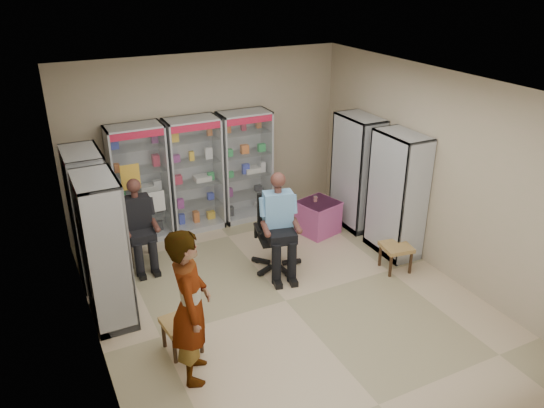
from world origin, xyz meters
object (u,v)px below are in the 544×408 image
cabinet_left_far (91,217)px  cabinet_left_near (105,251)px  cabinet_back_left (140,184)px  office_chair (276,233)px  cabinet_right_far (357,172)px  seated_shopkeeper (277,225)px  pink_trunk (318,217)px  standing_man (191,307)px  woven_stool_b (182,335)px  cabinet_right_near (397,195)px  cabinet_back_mid (195,175)px  cabinet_back_right (245,166)px  wooden_chair (138,234)px  woven_stool_a (395,257)px

cabinet_left_far → cabinet_left_near: (0.00, -1.10, 0.00)m
cabinet_back_left → office_chair: cabinet_back_left is taller
cabinet_right_far → seated_shopkeeper: (-1.94, -0.76, -0.25)m
cabinet_left_near → cabinet_left_far: bearing=180.0°
pink_trunk → cabinet_left_far: bearing=177.0°
cabinet_right_far → standing_man: 4.54m
cabinet_left_far → cabinet_left_near: size_ratio=1.00×
office_chair → standing_man: (-1.90, -1.71, 0.34)m
pink_trunk → woven_stool_b: bearing=-147.6°
cabinet_left_far → standing_man: cabinet_left_far is taller
cabinet_right_near → cabinet_back_mid: bearing=49.2°
cabinet_back_right → woven_stool_b: (-2.20, -3.08, -0.79)m
cabinet_right_far → cabinet_back_left: bearing=72.2°
cabinet_right_far → office_chair: (-1.94, -0.71, -0.41)m
cabinet_back_left → cabinet_right_far: size_ratio=1.00×
seated_shopkeeper → cabinet_right_near: bearing=2.8°
office_chair → seated_shopkeeper: seated_shopkeeper is taller
cabinet_back_left → cabinet_left_near: (-0.93, -2.03, 0.00)m
cabinet_back_left → seated_shopkeeper: bearing=-49.9°
cabinet_back_left → woven_stool_b: bearing=-95.6°
wooden_chair → office_chair: size_ratio=0.80×
cabinet_back_mid → wooden_chair: 1.50m
cabinet_right_near → woven_stool_b: (-3.83, -0.85, -0.79)m
cabinet_right_near → cabinet_left_far: bearing=73.7°
cabinet_back_mid → cabinet_back_left: bearing=180.0°
cabinet_left_near → woven_stool_b: cabinet_left_near is taller
cabinet_back_right → cabinet_left_far: same height
cabinet_back_mid → cabinet_left_near: same height
cabinet_right_near → standing_man: 4.06m
cabinet_left_near → wooden_chair: (0.68, 1.30, -0.53)m
wooden_chair → standing_man: bearing=-91.2°
woven_stool_a → woven_stool_b: woven_stool_b is taller
cabinet_right_near → wooden_chair: cabinet_right_near is taller
cabinet_left_near → wooden_chair: size_ratio=2.13×
seated_shopkeeper → wooden_chair: bearing=160.4°
cabinet_left_near → office_chair: cabinet_left_near is taller
wooden_chair → seated_shopkeeper: bearing=-32.3°
cabinet_left_far → woven_stool_a: size_ratio=4.76×
cabinet_back_right → woven_stool_a: bearing=-64.5°
cabinet_back_mid → seated_shopkeeper: bearing=-71.3°
cabinet_back_right → standing_man: 4.18m
seated_shopkeeper → woven_stool_b: size_ratio=3.49×
cabinet_right_far → woven_stool_a: bearing=168.3°
cabinet_left_far → woven_stool_a: 4.57m
cabinet_back_mid → woven_stool_b: bearing=-112.1°
cabinet_back_mid → cabinet_right_near: size_ratio=1.00×
cabinet_left_near → pink_trunk: bearing=103.7°
cabinet_back_mid → pink_trunk: (1.83, -1.13, -0.71)m
pink_trunk → seated_shopkeeper: bearing=-147.1°
seated_shopkeeper → woven_stool_b: 2.30m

